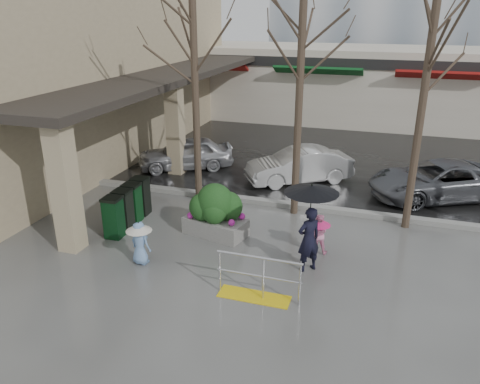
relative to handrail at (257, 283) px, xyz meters
The scene contains 20 objects.
ground 1.85m from the handrail, 138.58° to the left, with size 120.00×120.00×0.00m, color #51514F.
street_asphalt 23.24m from the handrail, 93.36° to the left, with size 120.00×36.00×0.01m, color black.
curb 5.38m from the handrail, 104.66° to the left, with size 120.00×0.30×0.15m, color gray.
near_building 14.32m from the handrail, 138.39° to the left, with size 6.00×18.00×8.00m, color tan.
canopy_slab 11.54m from the handrail, 123.81° to the left, with size 2.80×18.00×0.25m, color #2D2823.
pillar_front 5.48m from the handrail, behind, with size 0.55×0.55×3.50m, color tan.
pillar_back 9.02m from the handrail, 126.15° to the left, with size 0.55×0.55×3.50m, color tan.
storefront_row 19.25m from the handrail, 88.07° to the left, with size 34.00×6.74×4.00m.
handrail is the anchor object (origin of this frame).
tree_west 7.52m from the handrail, 124.99° to the left, with size 3.20×3.20×6.80m.
tree_midwest 6.83m from the handrail, 91.91° to the left, with size 3.20×3.20×7.00m.
tree_mideast 7.28m from the handrail, 56.81° to the left, with size 3.20×3.20×6.50m.
woman 2.01m from the handrail, 61.11° to the left, with size 1.28×1.28×2.23m.
child_pink 2.64m from the handrail, 69.20° to the left, with size 0.62×0.62×1.08m.
child_blue 3.22m from the handrail, 169.85° to the left, with size 0.65×0.65×1.12m.
planter 3.32m from the handrail, 126.32° to the left, with size 1.87×1.22×1.51m.
news_boxes 5.22m from the handrail, 151.91° to the left, with size 0.56×2.14×1.18m.
car_a 9.35m from the handrail, 123.49° to the left, with size 1.49×3.70×1.26m, color #B4B5B9.
car_b 7.66m from the handrail, 94.37° to the left, with size 1.33×3.82×1.26m, color silver.
car_c 8.53m from the handrail, 61.03° to the left, with size 2.09×4.53×1.26m, color #5B5D63.
Camera 1 is at (3.69, -9.64, 5.91)m, focal length 35.00 mm.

